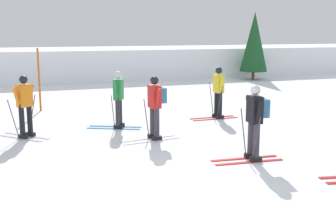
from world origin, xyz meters
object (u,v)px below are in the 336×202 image
(skier_red, at_px, (155,104))
(skier_yellow, at_px, (218,91))
(skier_green, at_px, (118,98))
(trail_marker_pole, at_px, (39,80))
(skier_orange, at_px, (25,105))
(conifer_far_left, at_px, (254,42))
(skier_black, at_px, (255,119))

(skier_red, bearing_deg, skier_yellow, 35.12)
(skier_green, height_order, trail_marker_pole, trail_marker_pole)
(skier_orange, relative_size, trail_marker_pole, 0.75)
(skier_red, relative_size, conifer_far_left, 0.43)
(skier_green, xyz_separation_m, conifer_far_left, (10.08, 9.65, 1.34))
(skier_red, xyz_separation_m, conifer_far_left, (9.39, 11.22, 1.30))
(skier_green, bearing_deg, skier_red, -66.49)
(skier_yellow, xyz_separation_m, skier_black, (-1.11, -4.30, 0.04))
(trail_marker_pole, xyz_separation_m, conifer_far_left, (12.29, 6.14, 1.11))
(skier_yellow, relative_size, conifer_far_left, 0.43)
(skier_orange, distance_m, skier_yellow, 6.07)
(skier_red, bearing_deg, trail_marker_pole, 119.66)
(skier_green, xyz_separation_m, skier_red, (0.69, -1.58, 0.04))
(trail_marker_pole, bearing_deg, skier_yellow, -29.37)
(skier_green, relative_size, skier_black, 1.00)
(skier_yellow, distance_m, conifer_far_left, 11.52)
(skier_green, xyz_separation_m, trail_marker_pole, (-2.21, 3.51, 0.22))
(skier_black, xyz_separation_m, skier_red, (-1.62, 2.38, -0.00))
(skier_black, height_order, skier_red, same)
(skier_red, bearing_deg, conifer_far_left, 50.07)
(skier_yellow, bearing_deg, skier_red, -144.88)
(skier_green, height_order, conifer_far_left, conifer_far_left)
(skier_orange, height_order, skier_yellow, same)
(skier_black, xyz_separation_m, conifer_far_left, (7.78, 13.61, 1.30))
(skier_green, distance_m, conifer_far_left, 14.02)
(skier_orange, bearing_deg, skier_yellow, 6.37)
(skier_orange, bearing_deg, conifer_far_left, 38.15)
(skier_orange, distance_m, skier_red, 3.53)
(skier_orange, xyz_separation_m, skier_red, (3.31, -1.25, 0.04))
(skier_yellow, height_order, trail_marker_pole, trail_marker_pole)
(skier_orange, distance_m, skier_black, 6.12)
(skier_yellow, bearing_deg, conifer_far_left, 54.38)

